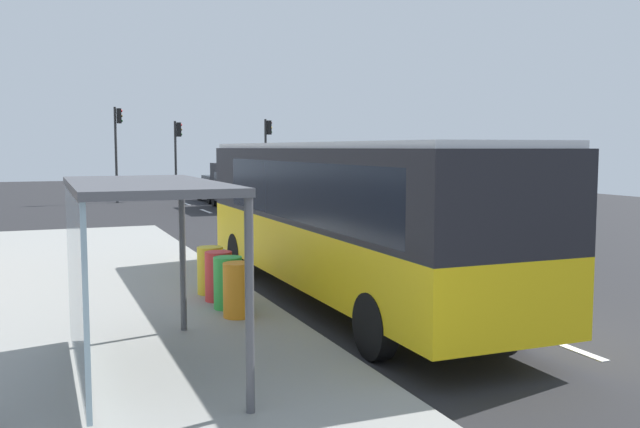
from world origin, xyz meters
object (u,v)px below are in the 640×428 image
(recycling_bin_yellow, at_px, (210,270))
(bus_shelter, at_px, (119,228))
(recycling_bin_green, at_px, (228,283))
(traffic_light_far_side, at_px, (117,140))
(bus, at_px, (343,211))
(recycling_bin_orange, at_px, (238,290))
(recycling_bin_red, at_px, (219,276))
(traffic_light_median, at_px, (177,147))
(sedan_near, at_px, (219,188))
(traffic_light_near_side, at_px, (267,146))
(white_van, at_px, (241,183))

(recycling_bin_yellow, bearing_deg, bus_shelter, -116.02)
(recycling_bin_green, height_order, traffic_light_far_side, traffic_light_far_side)
(bus, height_order, recycling_bin_orange, bus)
(recycling_bin_yellow, distance_m, bus_shelter, 5.25)
(recycling_bin_red, height_order, traffic_light_far_side, traffic_light_far_side)
(bus, height_order, traffic_light_median, traffic_light_median)
(recycling_bin_green, bearing_deg, traffic_light_far_side, 87.82)
(bus, height_order, traffic_light_far_side, traffic_light_far_side)
(sedan_near, distance_m, bus_shelter, 31.58)
(sedan_near, bearing_deg, traffic_light_near_side, 14.05)
(sedan_near, distance_m, recycling_bin_yellow, 26.60)
(recycling_bin_yellow, bearing_deg, traffic_light_far_side, 87.71)
(recycling_bin_yellow, bearing_deg, traffic_light_near_side, 69.96)
(bus_shelter, bearing_deg, white_van, 71.17)
(traffic_light_near_side, distance_m, bus_shelter, 33.34)
(recycling_bin_orange, distance_m, traffic_light_median, 30.74)
(traffic_light_far_side, xyz_separation_m, bus_shelter, (-3.31, -31.92, -1.47))
(recycling_bin_green, xyz_separation_m, recycling_bin_yellow, (0.00, 1.40, 0.00))
(recycling_bin_green, bearing_deg, recycling_bin_yellow, 90.00)
(recycling_bin_green, xyz_separation_m, traffic_light_median, (4.60, 29.59, 2.47))
(bus, relative_size, recycling_bin_green, 11.59)
(recycling_bin_red, relative_size, bus_shelter, 0.24)
(traffic_light_median, bearing_deg, recycling_bin_orange, -98.64)
(recycling_bin_red, bearing_deg, recycling_bin_yellow, 90.00)
(traffic_light_far_side, bearing_deg, recycling_bin_red, -92.23)
(traffic_light_far_side, relative_size, traffic_light_median, 1.15)
(traffic_light_far_side, bearing_deg, traffic_light_near_side, -5.31)
(bus, xyz_separation_m, traffic_light_near_side, (7.21, 27.54, 1.37))
(recycling_bin_yellow, relative_size, traffic_light_near_side, 0.20)
(bus, height_order, recycling_bin_green, bus)
(traffic_light_median, bearing_deg, bus_shelter, -101.77)
(bus, xyz_separation_m, traffic_light_far_side, (-1.39, 28.34, 1.72))
(recycling_bin_orange, distance_m, traffic_light_near_side, 30.39)
(recycling_bin_orange, height_order, traffic_light_near_side, traffic_light_near_side)
(recycling_bin_green, bearing_deg, bus_shelter, -125.24)
(bus, bearing_deg, bus_shelter, -142.70)
(recycling_bin_orange, bearing_deg, traffic_light_near_side, 71.32)
(recycling_bin_red, distance_m, recycling_bin_yellow, 0.70)
(recycling_bin_green, xyz_separation_m, traffic_light_near_side, (9.70, 27.99, 2.55))
(bus, distance_m, sedan_near, 27.06)
(white_van, xyz_separation_m, bus_shelter, (-8.61, -25.25, 0.75))
(recycling_bin_yellow, height_order, traffic_light_median, traffic_light_median)
(recycling_bin_yellow, xyz_separation_m, traffic_light_median, (4.60, 28.19, 2.47))
(sedan_near, xyz_separation_m, traffic_light_median, (-1.90, 2.40, 2.34))
(recycling_bin_yellow, relative_size, traffic_light_far_side, 0.18)
(traffic_light_near_side, bearing_deg, traffic_light_median, 162.58)
(traffic_light_near_side, bearing_deg, recycling_bin_green, -109.12)
(recycling_bin_orange, relative_size, traffic_light_far_side, 0.18)
(recycling_bin_red, distance_m, traffic_light_far_side, 28.26)
(white_van, height_order, recycling_bin_red, white_van)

